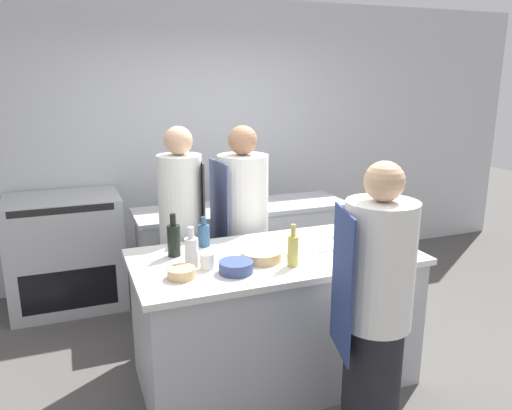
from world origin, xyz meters
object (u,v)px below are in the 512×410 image
(bowl_prep_small, at_px, (236,267))
(cup, at_px, (207,261))
(bowl_wooden_salad, at_px, (349,233))
(bottle_cooking_oil, at_px, (348,250))
(bottle_sauce, at_px, (293,250))
(bowl_mixing_large, at_px, (181,273))
(bottle_vinegar, at_px, (191,251))
(chef_at_pass_far, at_px, (243,232))
(bowl_ceramic_blue, at_px, (261,255))
(oven_range, at_px, (67,252))
(chef_at_stove, at_px, (183,238))
(chef_at_prep_near, at_px, (375,313))
(bottle_olive_oil, at_px, (204,235))
(stockpot, at_px, (232,194))
(bottle_wine, at_px, (174,239))

(bowl_prep_small, distance_m, cup, 0.19)
(bowl_wooden_salad, bearing_deg, bottle_cooking_oil, -122.33)
(bottle_cooking_oil, bearing_deg, bottle_sauce, 158.60)
(bowl_mixing_large, distance_m, bowl_prep_small, 0.33)
(bowl_prep_small, bearing_deg, bottle_vinegar, 141.08)
(chef_at_pass_far, height_order, bottle_sauce, chef_at_pass_far)
(chef_at_pass_far, xyz_separation_m, bowl_wooden_salad, (0.60, -0.62, 0.11))
(bottle_vinegar, relative_size, bowl_ceramic_blue, 0.96)
(oven_range, xyz_separation_m, chef_at_stove, (0.84, -1.02, 0.35))
(bowl_mixing_large, distance_m, bowl_wooden_salad, 1.34)
(chef_at_stove, distance_m, bottle_vinegar, 0.76)
(chef_at_prep_near, bearing_deg, bottle_vinegar, 61.55)
(chef_at_pass_far, bearing_deg, bowl_mixing_large, 138.54)
(chef_at_stove, bearing_deg, bottle_cooking_oil, 49.62)
(bottle_vinegar, bearing_deg, bowl_prep_small, -38.92)
(bottle_olive_oil, bearing_deg, chef_at_prep_near, -60.46)
(chef_at_prep_near, distance_m, bottle_cooking_oil, 0.50)
(bowl_prep_small, height_order, cup, cup)
(oven_range, bearing_deg, bowl_prep_small, -63.71)
(bottle_sauce, bearing_deg, bottle_cooking_oil, -21.40)
(bottle_vinegar, distance_m, bowl_wooden_salad, 1.22)
(chef_at_prep_near, height_order, bowl_ceramic_blue, chef_at_prep_near)
(bowl_prep_small, height_order, bowl_ceramic_blue, bowl_prep_small)
(bottle_vinegar, bearing_deg, stockpot, 62.68)
(chef_at_prep_near, height_order, cup, chef_at_prep_near)
(oven_range, bearing_deg, chef_at_prep_near, -58.59)
(oven_range, height_order, bowl_prep_small, oven_range)
(bottle_vinegar, distance_m, bottle_sauce, 0.62)
(bowl_wooden_salad, relative_size, stockpot, 0.95)
(chef_at_prep_near, distance_m, chef_at_pass_far, 1.57)
(chef_at_prep_near, xyz_separation_m, bottle_vinegar, (-0.81, 0.77, 0.20))
(chef_at_pass_far, relative_size, bottle_cooking_oil, 6.65)
(chef_at_pass_far, bearing_deg, bottle_sauce, 174.63)
(chef_at_prep_near, xyz_separation_m, chef_at_stove, (-0.70, 1.51, 0.04))
(bowl_ceramic_blue, bearing_deg, bowl_mixing_large, -169.39)
(chef_at_pass_far, bearing_deg, bottle_cooking_oil, -169.34)
(oven_range, bearing_deg, stockpot, -13.35)
(bottle_vinegar, bearing_deg, bottle_cooking_oil, -19.92)
(chef_at_stove, distance_m, cup, 0.80)
(chef_at_pass_far, height_order, bottle_wine, chef_at_pass_far)
(oven_range, relative_size, cup, 10.48)
(chef_at_prep_near, distance_m, chef_at_stove, 1.66)
(bowl_mixing_large, bearing_deg, bottle_sauce, -5.13)
(bottle_vinegar, relative_size, stockpot, 1.14)
(cup, xyz_separation_m, stockpot, (0.65, 1.47, 0.04))
(bottle_cooking_oil, relative_size, stockpot, 1.13)
(bowl_prep_small, bearing_deg, bottle_wine, 124.20)
(chef_at_pass_far, bearing_deg, bowl_prep_small, 154.17)
(bottle_vinegar, distance_m, cup, 0.11)
(chef_at_pass_far, xyz_separation_m, bottle_vinegar, (-0.61, -0.78, 0.18))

